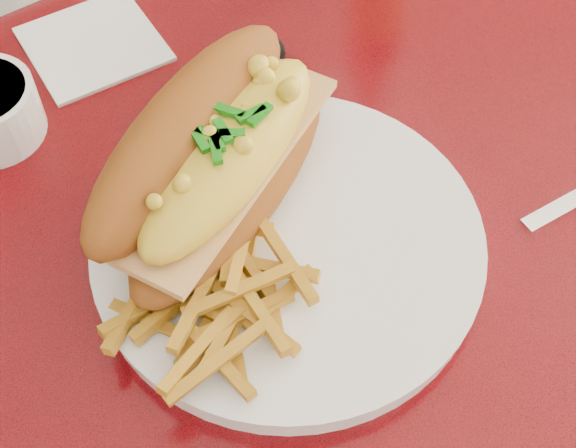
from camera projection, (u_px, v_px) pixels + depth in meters
diner_table at (278, 345)px, 0.76m from camera, size 1.23×0.83×0.77m
booth_bench_far at (17, 88)px, 1.41m from camera, size 1.20×0.51×0.90m
dinner_plate at (288, 245)px, 0.62m from camera, size 0.33×0.33×0.02m
mac_hoagie at (216, 156)px, 0.60m from camera, size 0.28×0.22×0.11m
fries_pile at (214, 287)px, 0.57m from camera, size 0.14×0.14×0.03m
fork at (373, 230)px, 0.62m from camera, size 0.04×0.17×0.00m
sauce_cup_right at (255, 61)px, 0.74m from camera, size 0.06×0.06×0.03m
paper_napkin at (93, 44)px, 0.77m from camera, size 0.13×0.13×0.00m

